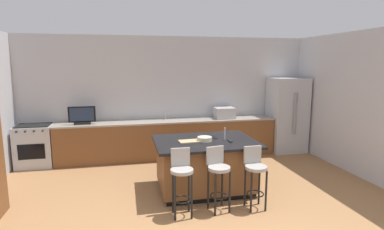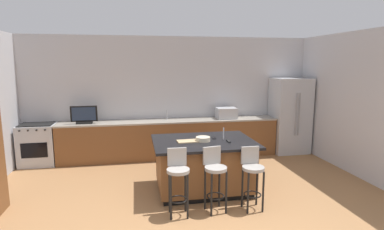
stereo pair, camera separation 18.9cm
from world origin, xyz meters
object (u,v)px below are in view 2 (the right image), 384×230
at_px(kitchen_island, 203,165).
at_px(bar_stool_right, 252,173).
at_px(range_oven, 38,144).
at_px(cutting_board, 189,141).
at_px(bar_stool_left, 178,176).
at_px(cell_phone, 214,138).
at_px(bar_stool_center, 215,174).
at_px(tv_remote, 229,141).
at_px(refrigerator, 290,115).
at_px(microwave, 226,113).
at_px(tv_monitor, 84,115).
at_px(fruit_bowl, 203,139).

bearing_deg(kitchen_island, bar_stool_right, -55.50).
relative_size(range_oven, cutting_board, 2.36).
relative_size(kitchen_island, bar_stool_left, 1.76).
distance_m(range_oven, cell_phone, 4.08).
bearing_deg(kitchen_island, bar_stool_center, -90.42).
height_order(bar_stool_left, tv_remote, bar_stool_left).
bearing_deg(refrigerator, cell_phone, -143.10).
distance_m(refrigerator, microwave, 1.67).
height_order(kitchen_island, bar_stool_center, bar_stool_center).
xyz_separation_m(refrigerator, microwave, (-1.67, 0.06, 0.10)).
bearing_deg(tv_monitor, cell_phone, -36.41).
bearing_deg(refrigerator, range_oven, 179.44).
bearing_deg(refrigerator, tv_remote, -136.83).
xyz_separation_m(microwave, cell_phone, (-0.82, -1.93, -0.13)).
bearing_deg(tv_monitor, tv_remote, -38.33).
bearing_deg(bar_stool_right, tv_monitor, 134.70).
xyz_separation_m(bar_stool_right, cell_phone, (-0.37, 0.99, 0.33)).
relative_size(kitchen_island, bar_stool_right, 1.82).
bearing_deg(microwave, tv_remote, -105.80).
bearing_deg(bar_stool_left, cutting_board, 71.15).
height_order(range_oven, tv_monitor, tv_monitor).
xyz_separation_m(range_oven, microwave, (4.39, 0.00, 0.58)).
height_order(cell_phone, cutting_board, cutting_board).
height_order(fruit_bowl, cell_phone, fruit_bowl).
bearing_deg(bar_stool_left, cell_phone, 52.27).
distance_m(bar_stool_center, fruit_bowl, 0.85).
distance_m(bar_stool_center, bar_stool_right, 0.59).
bearing_deg(tv_remote, refrigerator, 45.80).
relative_size(bar_stool_left, cutting_board, 2.55).
distance_m(kitchen_island, microwave, 2.38).
relative_size(kitchen_island, refrigerator, 0.94).
bearing_deg(tv_remote, kitchen_island, 162.21).
bearing_deg(refrigerator, tv_monitor, 179.91).
height_order(microwave, fruit_bowl, microwave).
xyz_separation_m(refrigerator, tv_remote, (-2.29, -2.15, -0.02)).
bearing_deg(refrigerator, fruit_bowl, -143.23).
bearing_deg(cell_phone, microwave, 74.67).
relative_size(kitchen_island, tv_remote, 10.49).
relative_size(kitchen_island, range_oven, 1.90).
xyz_separation_m(refrigerator, bar_stool_left, (-3.29, -2.84, -0.34)).
height_order(tv_monitor, bar_stool_center, tv_monitor).
height_order(bar_stool_left, cell_phone, bar_stool_left).
distance_m(bar_stool_center, cutting_board, 0.89).
relative_size(fruit_bowl, cutting_board, 0.63).
distance_m(cell_phone, cutting_board, 0.52).
bearing_deg(bar_stool_right, cutting_board, 135.44).
height_order(bar_stool_right, fruit_bowl, fruit_bowl).
xyz_separation_m(microwave, bar_stool_left, (-1.62, -2.90, -0.44)).
distance_m(bar_stool_left, cutting_board, 0.93).
height_order(range_oven, bar_stool_left, bar_stool_left).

